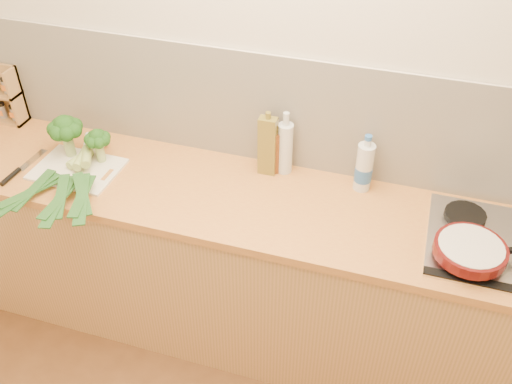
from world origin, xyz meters
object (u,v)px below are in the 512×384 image
at_px(gas_hob, 503,245).
at_px(chefs_knife, 16,172).
at_px(chopping_board, 77,169).
at_px(skillet, 471,250).

bearing_deg(gas_hob, chefs_knife, -175.86).
bearing_deg(chopping_board, chefs_knife, -155.19).
bearing_deg(gas_hob, chopping_board, -178.62).
bearing_deg(chefs_knife, skillet, 4.78).
distance_m(gas_hob, skillet, 0.18).
height_order(gas_hob, chopping_board, gas_hob).
relative_size(chefs_knife, skillet, 0.78).
bearing_deg(chefs_knife, chopping_board, 26.94).
xyz_separation_m(chopping_board, skillet, (1.74, -0.07, 0.06)).
height_order(gas_hob, skillet, skillet).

